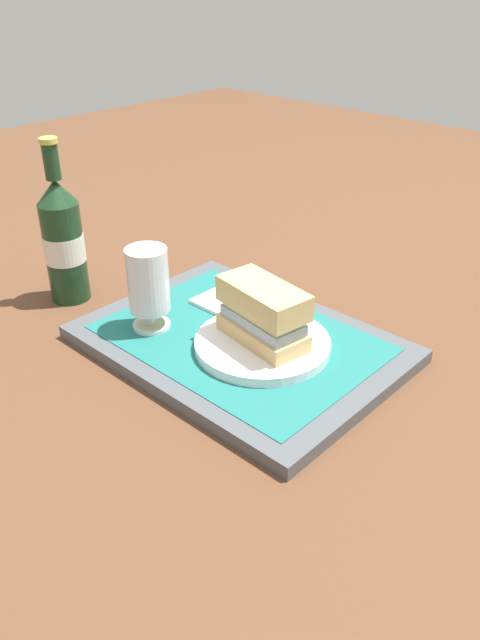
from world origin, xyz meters
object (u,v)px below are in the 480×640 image
object	(u,v)px
plate	(263,344)
sandwich	(262,312)
beer_bottle	(63,240)
beer_glass	(148,284)

from	to	relation	value
plate	sandwich	bearing A→B (deg)	-8.88
sandwich	beer_bottle	xyz separation A→B (m)	(0.36, 0.08, 0.03)
plate	sandwich	world-z (taller)	sandwich
plate	beer_glass	distance (m)	0.18
sandwich	beer_bottle	bearing A→B (deg)	20.83
plate	beer_bottle	xyz separation A→B (m)	(0.36, 0.08, 0.08)
beer_bottle	beer_glass	bearing A→B (deg)	-178.05
plate	sandwich	xyz separation A→B (m)	(0.00, -0.00, 0.05)
sandwich	beer_glass	world-z (taller)	beer_glass
plate	beer_glass	size ratio (longest dim) A/B	1.52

